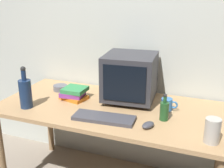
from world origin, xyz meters
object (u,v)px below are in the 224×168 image
(keyboard, at_px, (104,118))
(bottle_short, at_px, (164,110))
(book_stack, at_px, (74,94))
(bottle_tall, at_px, (25,92))
(computer_mouse, at_px, (148,125))
(crt_monitor, at_px, (130,77))
(cd_spindle, at_px, (60,88))
(metal_canister, at_px, (212,131))
(mug, at_px, (167,104))

(keyboard, xyz_separation_m, bottle_short, (0.38, 0.14, 0.06))
(book_stack, bearing_deg, bottle_tall, -132.96)
(computer_mouse, height_order, bottle_tall, bottle_tall)
(keyboard, height_order, bottle_short, bottle_short)
(crt_monitor, distance_m, bottle_tall, 0.79)
(bottle_tall, bearing_deg, crt_monitor, 31.18)
(bottle_tall, distance_m, cd_spindle, 0.42)
(book_stack, bearing_deg, metal_canister, -16.04)
(book_stack, bearing_deg, cd_spindle, 146.06)
(crt_monitor, height_order, cd_spindle, crt_monitor)
(crt_monitor, height_order, bottle_tall, crt_monitor)
(metal_canister, bearing_deg, book_stack, 163.96)
(bottle_short, height_order, cd_spindle, bottle_short)
(keyboard, relative_size, book_stack, 1.86)
(computer_mouse, distance_m, bottle_short, 0.17)
(bottle_short, bearing_deg, bottle_tall, -170.91)
(book_stack, height_order, mug, book_stack)
(computer_mouse, bearing_deg, mug, 100.22)
(crt_monitor, height_order, mug, crt_monitor)
(metal_canister, bearing_deg, computer_mouse, 173.37)
(mug, relative_size, cd_spindle, 1.00)
(cd_spindle, bearing_deg, crt_monitor, -0.43)
(computer_mouse, xyz_separation_m, cd_spindle, (-0.88, 0.40, 0.00))
(bottle_tall, height_order, book_stack, bottle_tall)
(computer_mouse, xyz_separation_m, book_stack, (-0.67, 0.26, 0.03))
(crt_monitor, relative_size, mug, 3.49)
(crt_monitor, height_order, metal_canister, crt_monitor)
(bottle_tall, bearing_deg, book_stack, 47.04)
(keyboard, bearing_deg, cd_spindle, 140.98)
(book_stack, height_order, cd_spindle, book_stack)
(crt_monitor, height_order, book_stack, crt_monitor)
(bottle_tall, height_order, bottle_short, bottle_tall)
(metal_canister, bearing_deg, mug, 132.39)
(keyboard, height_order, book_stack, book_stack)
(bottle_tall, distance_m, mug, 1.04)
(bottle_short, height_order, metal_canister, bottle_short)
(crt_monitor, xyz_separation_m, computer_mouse, (0.25, -0.40, -0.17))
(computer_mouse, bearing_deg, bottle_tall, -158.30)
(mug, bearing_deg, crt_monitor, 165.12)
(bottle_short, height_order, book_stack, bottle_short)
(crt_monitor, relative_size, book_stack, 1.85)
(bottle_tall, height_order, cd_spindle, bottle_tall)
(crt_monitor, distance_m, bottle_short, 0.43)
(crt_monitor, height_order, keyboard, crt_monitor)
(keyboard, bearing_deg, bottle_short, 16.17)
(bottle_tall, bearing_deg, bottle_short, 9.09)
(computer_mouse, distance_m, metal_canister, 0.39)
(keyboard, bearing_deg, metal_canister, -8.67)
(book_stack, distance_m, mug, 0.73)
(bottle_tall, xyz_separation_m, mug, (0.98, 0.32, -0.07))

